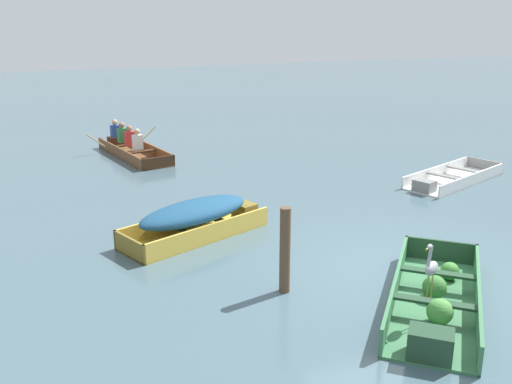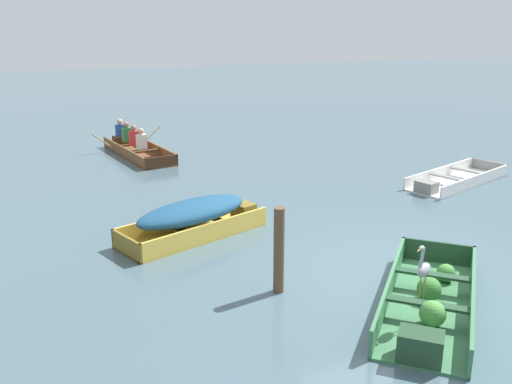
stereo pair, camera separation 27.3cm
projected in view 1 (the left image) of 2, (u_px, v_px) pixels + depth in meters
name	position (u px, v px, depth m)	size (l,w,h in m)	color
ground_plane	(403.00, 273.00, 9.44)	(80.00, 80.00, 0.00)	#47606B
dinghy_green_foreground	(436.00, 300.00, 8.21)	(3.06, 3.27, 0.41)	#387047
skiff_white_near_moored	(452.00, 179.00, 14.49)	(3.36, 2.12, 0.31)	white
skiff_yellow_mid_moored	(196.00, 216.00, 10.88)	(3.09, 1.99, 0.71)	#E5BC47
rowboat_wooden_brown_with_crew	(131.00, 148.00, 17.34)	(2.20, 3.65, 0.90)	brown
heron_on_dinghy	(431.00, 267.00, 7.58)	(0.42, 0.31, 0.84)	olive
mooring_post	(285.00, 250.00, 8.61)	(0.17, 0.17, 1.37)	brown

